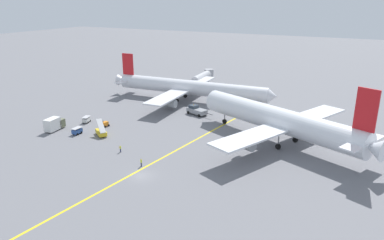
{
  "coord_description": "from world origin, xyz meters",
  "views": [
    {
      "loc": [
        38.95,
        -53.43,
        33.64
      ],
      "look_at": [
        -1.59,
        25.15,
        4.0
      ],
      "focal_mm": 34.09,
      "sensor_mm": 36.0,
      "label": 1
    }
  ],
  "objects_px": {
    "airliner_being_pushed": "(279,120)",
    "gse_gpu_cart_small": "(105,124)",
    "gse_catering_truck_tall": "(54,124)",
    "gse_stair_truck_yellow": "(101,132)",
    "airliner_at_gate_left": "(189,88)",
    "ground_crew_wing_walker_right": "(120,149)",
    "gse_baggage_cart_trailing": "(77,131)",
    "jet_bridge": "(204,76)",
    "ground_crew_ramp_agent_by_cones": "(141,162)",
    "pushback_tug": "(196,110)",
    "gse_baggage_cart_near_cluster": "(86,120)"
  },
  "relations": [
    {
      "from": "airliner_being_pushed",
      "to": "gse_gpu_cart_small",
      "type": "height_order",
      "value": "airliner_being_pushed"
    },
    {
      "from": "pushback_tug",
      "to": "ground_crew_wing_walker_right",
      "type": "distance_m",
      "value": 33.84
    },
    {
      "from": "airliner_at_gate_left",
      "to": "airliner_being_pushed",
      "type": "height_order",
      "value": "airliner_being_pushed"
    },
    {
      "from": "gse_stair_truck_yellow",
      "to": "jet_bridge",
      "type": "bearing_deg",
      "value": 90.73
    },
    {
      "from": "airliner_at_gate_left",
      "to": "airliner_being_pushed",
      "type": "xyz_separation_m",
      "value": [
        36.79,
        -23.52,
        1.02
      ]
    },
    {
      "from": "ground_crew_wing_walker_right",
      "to": "gse_stair_truck_yellow",
      "type": "bearing_deg",
      "value": 150.11
    },
    {
      "from": "airliner_at_gate_left",
      "to": "jet_bridge",
      "type": "bearing_deg",
      "value": 103.44
    },
    {
      "from": "gse_catering_truck_tall",
      "to": "ground_crew_wing_walker_right",
      "type": "height_order",
      "value": "gse_catering_truck_tall"
    },
    {
      "from": "pushback_tug",
      "to": "gse_baggage_cart_near_cluster",
      "type": "distance_m",
      "value": 32.33
    },
    {
      "from": "gse_catering_truck_tall",
      "to": "ground_crew_ramp_agent_by_cones",
      "type": "relative_size",
      "value": 3.47
    },
    {
      "from": "jet_bridge",
      "to": "airliner_at_gate_left",
      "type": "bearing_deg",
      "value": -76.56
    },
    {
      "from": "airliner_being_pushed",
      "to": "gse_stair_truck_yellow",
      "type": "xyz_separation_m",
      "value": [
        -41.58,
        -16.14,
        -4.71
      ]
    },
    {
      "from": "gse_catering_truck_tall",
      "to": "jet_bridge",
      "type": "height_order",
      "value": "jet_bridge"
    },
    {
      "from": "airliner_being_pushed",
      "to": "gse_baggage_cart_trailing",
      "type": "relative_size",
      "value": 17.6
    },
    {
      "from": "ground_crew_wing_walker_right",
      "to": "airliner_being_pushed",
      "type": "bearing_deg",
      "value": 36.52
    },
    {
      "from": "pushback_tug",
      "to": "ground_crew_ramp_agent_by_cones",
      "type": "bearing_deg",
      "value": -81.07
    },
    {
      "from": "gse_baggage_cart_trailing",
      "to": "jet_bridge",
      "type": "relative_size",
      "value": 0.16
    },
    {
      "from": "airliner_being_pushed",
      "to": "gse_catering_truck_tall",
      "type": "relative_size",
      "value": 7.94
    },
    {
      "from": "airliner_at_gate_left",
      "to": "gse_gpu_cart_small",
      "type": "xyz_separation_m",
      "value": [
        -8.38,
        -34.02,
        -3.92
      ]
    },
    {
      "from": "airliner_at_gate_left",
      "to": "gse_catering_truck_tall",
      "type": "xyz_separation_m",
      "value": [
        -18.48,
        -42.33,
        -2.96
      ]
    },
    {
      "from": "gse_catering_truck_tall",
      "to": "ground_crew_ramp_agent_by_cones",
      "type": "bearing_deg",
      "value": -13.0
    },
    {
      "from": "airliner_being_pushed",
      "to": "pushback_tug",
      "type": "height_order",
      "value": "airliner_being_pushed"
    },
    {
      "from": "pushback_tug",
      "to": "ground_crew_ramp_agent_by_cones",
      "type": "height_order",
      "value": "pushback_tug"
    },
    {
      "from": "pushback_tug",
      "to": "gse_baggage_cart_trailing",
      "type": "relative_size",
      "value": 3.48
    },
    {
      "from": "gse_gpu_cart_small",
      "to": "ground_crew_wing_walker_right",
      "type": "xyz_separation_m",
      "value": [
        14.73,
        -12.04,
        0.08
      ]
    },
    {
      "from": "gse_catering_truck_tall",
      "to": "jet_bridge",
      "type": "bearing_deg",
      "value": 78.91
    },
    {
      "from": "ground_crew_wing_walker_right",
      "to": "gse_catering_truck_tall",
      "type": "bearing_deg",
      "value": 171.45
    },
    {
      "from": "gse_gpu_cart_small",
      "to": "airliner_at_gate_left",
      "type": "bearing_deg",
      "value": 76.16
    },
    {
      "from": "pushback_tug",
      "to": "gse_gpu_cart_small",
      "type": "xyz_separation_m",
      "value": [
        -17.35,
        -21.69,
        -0.48
      ]
    },
    {
      "from": "gse_catering_truck_tall",
      "to": "gse_gpu_cart_small",
      "type": "relative_size",
      "value": 2.66
    },
    {
      "from": "airliner_at_gate_left",
      "to": "gse_baggage_cart_near_cluster",
      "type": "distance_m",
      "value": 37.1
    },
    {
      "from": "airliner_at_gate_left",
      "to": "pushback_tug",
      "type": "bearing_deg",
      "value": -53.94
    },
    {
      "from": "gse_catering_truck_tall",
      "to": "gse_baggage_cart_near_cluster",
      "type": "distance_m",
      "value": 9.36
    },
    {
      "from": "ground_crew_ramp_agent_by_cones",
      "to": "jet_bridge",
      "type": "height_order",
      "value": "jet_bridge"
    },
    {
      "from": "gse_baggage_cart_trailing",
      "to": "gse_gpu_cart_small",
      "type": "xyz_separation_m",
      "value": [
        2.67,
        7.74,
        -0.07
      ]
    },
    {
      "from": "airliner_being_pushed",
      "to": "pushback_tug",
      "type": "relative_size",
      "value": 5.06
    },
    {
      "from": "gse_baggage_cart_trailing",
      "to": "ground_crew_ramp_agent_by_cones",
      "type": "height_order",
      "value": "ground_crew_ramp_agent_by_cones"
    },
    {
      "from": "pushback_tug",
      "to": "gse_stair_truck_yellow",
      "type": "height_order",
      "value": "gse_stair_truck_yellow"
    },
    {
      "from": "gse_gpu_cart_small",
      "to": "ground_crew_ramp_agent_by_cones",
      "type": "bearing_deg",
      "value": -34.52
    },
    {
      "from": "gse_stair_truck_yellow",
      "to": "gse_gpu_cart_small",
      "type": "bearing_deg",
      "value": 122.45
    },
    {
      "from": "ground_crew_ramp_agent_by_cones",
      "to": "gse_catering_truck_tall",
      "type": "bearing_deg",
      "value": 167.0
    },
    {
      "from": "gse_catering_truck_tall",
      "to": "gse_stair_truck_yellow",
      "type": "bearing_deg",
      "value": 11.04
    },
    {
      "from": "gse_baggage_cart_trailing",
      "to": "gse_stair_truck_yellow",
      "type": "height_order",
      "value": "gse_stair_truck_yellow"
    },
    {
      "from": "ground_crew_ramp_agent_by_cones",
      "to": "jet_bridge",
      "type": "bearing_deg",
      "value": 105.59
    },
    {
      "from": "ground_crew_ramp_agent_by_cones",
      "to": "jet_bridge",
      "type": "relative_size",
      "value": 0.1
    },
    {
      "from": "gse_baggage_cart_trailing",
      "to": "gse_gpu_cart_small",
      "type": "bearing_deg",
      "value": 70.93
    },
    {
      "from": "gse_baggage_cart_near_cluster",
      "to": "gse_gpu_cart_small",
      "type": "distance_m",
      "value": 7.08
    },
    {
      "from": "gse_stair_truck_yellow",
      "to": "jet_bridge",
      "type": "relative_size",
      "value": 0.27
    },
    {
      "from": "airliner_being_pushed",
      "to": "gse_stair_truck_yellow",
      "type": "height_order",
      "value": "airliner_being_pushed"
    },
    {
      "from": "pushback_tug",
      "to": "jet_bridge",
      "type": "relative_size",
      "value": 0.54
    }
  ]
}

